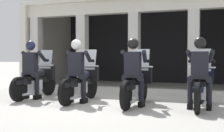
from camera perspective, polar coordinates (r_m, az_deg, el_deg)
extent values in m
plane|color=#A8A59E|center=(10.45, 5.25, -4.56)|extent=(80.00, 80.00, 0.00)
cube|color=black|center=(13.79, 8.20, 3.44)|extent=(8.96, 0.24, 3.10)
cube|color=beige|center=(10.64, 4.24, 11.13)|extent=(8.96, 0.36, 0.44)
cube|color=beige|center=(12.23, 6.42, 11.33)|extent=(8.96, 3.93, 0.16)
cube|color=beige|center=(13.82, -11.53, 3.42)|extent=(0.30, 3.93, 3.10)
cube|color=beige|center=(12.24, -13.97, 2.57)|extent=(0.35, 0.36, 2.66)
cube|color=beige|center=(11.23, -5.57, 2.69)|extent=(0.35, 0.36, 2.66)
cube|color=beige|center=(10.51, 4.22, 2.75)|extent=(0.35, 0.36, 2.66)
cube|color=beige|center=(10.13, 15.10, 2.72)|extent=(0.35, 0.36, 2.66)
cube|color=#B7B5AD|center=(10.09, 3.40, -4.44)|extent=(8.56, 0.24, 0.12)
cylinder|color=black|center=(9.29, -11.82, -3.41)|extent=(0.09, 0.64, 0.64)
cylinder|color=black|center=(8.15, -17.12, -4.19)|extent=(0.09, 0.64, 0.64)
cube|color=black|center=(9.27, -11.83, -2.13)|extent=(0.14, 0.44, 0.08)
cube|color=silver|center=(8.66, -14.49, -3.48)|extent=(0.28, 0.44, 0.28)
cube|color=black|center=(8.69, -14.31, -2.60)|extent=(0.18, 1.24, 0.16)
ellipsoid|color=black|center=(8.86, -13.50, -1.34)|extent=(0.26, 0.48, 0.22)
cube|color=black|center=(8.54, -15.00, -2.21)|extent=(0.24, 0.52, 0.10)
cube|color=black|center=(8.18, -16.88, -2.93)|extent=(0.16, 0.48, 0.10)
cylinder|color=silver|center=(9.22, -12.03, -1.96)|extent=(0.05, 0.24, 0.53)
cube|color=black|center=(9.16, -12.24, -1.11)|extent=(0.52, 0.16, 0.44)
sphere|color=silver|center=(9.24, -11.91, -0.95)|extent=(0.18, 0.18, 0.18)
cube|color=silver|center=(9.13, -12.33, 1.24)|extent=(0.40, 0.14, 0.54)
cylinder|color=silver|center=(9.07, -12.59, 0.13)|extent=(0.62, 0.04, 0.04)
cylinder|color=silver|center=(8.33, -15.19, -5.04)|extent=(0.07, 0.55, 0.07)
cube|color=black|center=(8.51, -15.10, 0.47)|extent=(0.36, 0.22, 0.60)
cube|color=#14193F|center=(8.60, -14.64, 0.62)|extent=(0.05, 0.02, 0.32)
sphere|color=tan|center=(8.53, -15.05, 3.53)|extent=(0.21, 0.21, 0.21)
sphere|color=#191E38|center=(8.53, -15.05, 3.73)|extent=(0.26, 0.26, 0.26)
cylinder|color=black|center=(8.46, -14.24, -1.64)|extent=(0.26, 0.29, 0.17)
cylinder|color=black|center=(8.44, -13.89, -3.51)|extent=(0.12, 0.12, 0.53)
cube|color=black|center=(8.49, -13.83, -5.69)|extent=(0.11, 0.26, 0.12)
cylinder|color=black|center=(8.62, -15.77, -1.58)|extent=(0.26, 0.29, 0.17)
cylinder|color=black|center=(8.67, -16.07, -3.39)|extent=(0.12, 0.12, 0.53)
cube|color=black|center=(8.72, -16.01, -5.51)|extent=(0.11, 0.26, 0.12)
cylinder|color=black|center=(8.57, -13.02, 1.76)|extent=(0.19, 0.48, 0.31)
sphere|color=black|center=(8.72, -12.03, 1.05)|extent=(0.09, 0.09, 0.09)
cylinder|color=black|center=(8.82, -15.40, 1.75)|extent=(0.19, 0.48, 0.31)
sphere|color=black|center=(9.01, -14.82, 1.05)|extent=(0.09, 0.09, 0.09)
cylinder|color=black|center=(8.43, -3.94, -3.91)|extent=(0.09, 0.64, 0.64)
cylinder|color=black|center=(7.19, -8.60, -4.93)|extent=(0.09, 0.64, 0.64)
cube|color=black|center=(8.41, -3.94, -2.50)|extent=(0.14, 0.44, 0.08)
cube|color=silver|center=(7.76, -6.25, -4.05)|extent=(0.28, 0.44, 0.28)
cube|color=black|center=(7.79, -6.09, -3.07)|extent=(0.18, 1.24, 0.16)
ellipsoid|color=#1E2338|center=(7.97, -5.38, -1.65)|extent=(0.26, 0.48, 0.22)
cube|color=black|center=(7.62, -6.70, -2.65)|extent=(0.24, 0.52, 0.10)
cube|color=black|center=(7.22, -8.37, -3.49)|extent=(0.16, 0.48, 0.10)
cylinder|color=silver|center=(8.36, -4.12, -2.31)|extent=(0.05, 0.24, 0.53)
cube|color=black|center=(8.29, -4.29, -1.38)|extent=(0.52, 0.16, 0.44)
sphere|color=silver|center=(8.38, -4.00, -1.20)|extent=(0.18, 0.18, 0.18)
cube|color=silver|center=(8.26, -4.36, 1.21)|extent=(0.40, 0.14, 0.54)
cylinder|color=silver|center=(8.19, -4.59, -0.02)|extent=(0.62, 0.04, 0.04)
cylinder|color=silver|center=(7.41, -6.64, -5.84)|extent=(0.07, 0.55, 0.07)
cube|color=black|center=(7.58, -6.78, 0.36)|extent=(0.36, 0.22, 0.60)
cube|color=#591414|center=(7.69, -6.37, 0.53)|extent=(0.05, 0.02, 0.32)
sphere|color=tan|center=(7.60, -6.72, 3.79)|extent=(0.21, 0.21, 0.21)
sphere|color=silver|center=(7.60, -6.72, 4.02)|extent=(0.26, 0.26, 0.26)
cylinder|color=black|center=(7.55, -5.76, -2.00)|extent=(0.26, 0.29, 0.17)
cylinder|color=black|center=(7.55, -5.34, -4.10)|extent=(0.12, 0.12, 0.53)
cube|color=black|center=(7.60, -5.30, -6.53)|extent=(0.11, 0.26, 0.12)
cylinder|color=black|center=(7.68, -7.63, -1.94)|extent=(0.26, 0.29, 0.17)
cylinder|color=black|center=(7.73, -8.01, -3.97)|extent=(0.12, 0.12, 0.53)
cube|color=black|center=(7.78, -7.97, -6.34)|extent=(0.11, 0.26, 0.12)
cylinder|color=black|center=(7.69, -4.54, 1.80)|extent=(0.19, 0.48, 0.31)
sphere|color=black|center=(7.86, -3.62, 1.00)|extent=(0.09, 0.09, 0.09)
cylinder|color=black|center=(7.89, -7.44, 1.79)|extent=(0.19, 0.48, 0.31)
sphere|color=black|center=(8.09, -6.98, 1.02)|extent=(0.09, 0.09, 0.09)
cylinder|color=black|center=(7.91, 5.79, -4.30)|extent=(0.09, 0.64, 0.64)
cylinder|color=black|center=(6.58, 2.65, -5.55)|extent=(0.09, 0.64, 0.64)
cube|color=black|center=(7.89, 5.79, -2.80)|extent=(0.14, 0.44, 0.08)
cube|color=silver|center=(7.19, 4.25, -4.52)|extent=(0.28, 0.44, 0.28)
cube|color=black|center=(7.22, 4.37, -3.45)|extent=(0.18, 1.24, 0.16)
ellipsoid|color=#1E2338|center=(7.42, 4.84, -1.91)|extent=(0.26, 0.48, 0.22)
cube|color=black|center=(7.04, 3.96, -3.01)|extent=(0.24, 0.52, 0.10)
cube|color=black|center=(6.61, 2.81, -3.97)|extent=(0.16, 0.48, 0.10)
cylinder|color=silver|center=(7.83, 5.68, -2.60)|extent=(0.05, 0.24, 0.53)
cube|color=black|center=(7.76, 5.57, -1.60)|extent=(0.52, 0.16, 0.44)
sphere|color=silver|center=(7.86, 5.76, -1.41)|extent=(0.18, 0.18, 0.18)
cube|color=silver|center=(7.73, 5.54, 1.17)|extent=(0.40, 0.14, 0.54)
cylinder|color=silver|center=(7.66, 5.38, -0.15)|extent=(0.62, 0.04, 0.04)
cylinder|color=silver|center=(6.84, 4.39, -6.47)|extent=(0.07, 0.55, 0.07)
cube|color=black|center=(7.00, 3.92, 0.24)|extent=(0.36, 0.22, 0.60)
cube|color=#591414|center=(7.12, 4.19, 0.43)|extent=(0.05, 0.02, 0.32)
sphere|color=tan|center=(7.02, 3.97, 3.96)|extent=(0.21, 0.21, 0.21)
sphere|color=black|center=(7.02, 3.97, 4.20)|extent=(0.26, 0.26, 0.26)
cylinder|color=black|center=(7.00, 5.06, -2.31)|extent=(0.26, 0.29, 0.17)
cylinder|color=black|center=(7.01, 5.52, -4.56)|extent=(0.12, 0.12, 0.53)
cube|color=black|center=(7.06, 5.54, -7.17)|extent=(0.11, 0.26, 0.12)
cylinder|color=black|center=(7.08, 2.87, -2.25)|extent=(0.26, 0.29, 0.17)
cylinder|color=black|center=(7.12, 2.41, -4.45)|extent=(0.12, 0.12, 0.53)
cube|color=black|center=(7.17, 2.43, -7.02)|extent=(0.11, 0.26, 0.12)
cylinder|color=black|center=(7.16, 6.14, 1.79)|extent=(0.19, 0.48, 0.31)
sphere|color=black|center=(7.36, 6.84, 0.93)|extent=(0.09, 0.09, 0.09)
cylinder|color=black|center=(7.28, 2.78, 1.80)|extent=(0.19, 0.48, 0.31)
sphere|color=black|center=(7.50, 2.98, 0.96)|extent=(0.09, 0.09, 0.09)
cylinder|color=black|center=(7.81, 16.63, -4.45)|extent=(0.09, 0.64, 0.64)
cylinder|color=black|center=(6.42, 15.75, -5.80)|extent=(0.09, 0.64, 0.64)
cube|color=black|center=(7.79, 16.64, -2.93)|extent=(0.14, 0.44, 0.08)
cube|color=silver|center=(7.06, 16.20, -4.70)|extent=(0.28, 0.44, 0.28)
cube|color=black|center=(7.09, 16.24, -3.61)|extent=(0.18, 1.24, 0.16)
ellipsoid|color=#B2B2B7|center=(7.30, 16.39, -2.05)|extent=(0.26, 0.48, 0.22)
cube|color=black|center=(6.91, 16.13, -3.17)|extent=(0.24, 0.52, 0.10)
cube|color=black|center=(6.46, 15.81, -4.18)|extent=(0.16, 0.48, 0.10)
cylinder|color=silver|center=(7.72, 16.61, -2.73)|extent=(0.05, 0.24, 0.53)
cube|color=black|center=(7.65, 16.59, -1.72)|extent=(0.52, 0.16, 0.44)
sphere|color=silver|center=(7.75, 16.64, -1.53)|extent=(0.18, 0.18, 0.18)
cube|color=silver|center=(7.62, 16.61, 1.09)|extent=(0.40, 0.14, 0.54)
cylinder|color=silver|center=(7.54, 16.55, -0.25)|extent=(0.62, 0.04, 0.04)
cylinder|color=silver|center=(6.73, 16.98, -6.70)|extent=(0.07, 0.55, 0.07)
cube|color=black|center=(6.86, 16.15, 0.14)|extent=(0.36, 0.22, 0.60)
cube|color=black|center=(6.98, 16.23, 0.33)|extent=(0.05, 0.02, 0.32)
sphere|color=tan|center=(6.89, 16.20, 3.93)|extent=(0.21, 0.21, 0.21)
sphere|color=black|center=(6.89, 16.20, 4.18)|extent=(0.26, 0.26, 0.26)
cylinder|color=black|center=(6.89, 17.30, -2.45)|extent=(0.26, 0.29, 0.17)
cylinder|color=black|center=(6.91, 17.78, -4.73)|extent=(0.12, 0.12, 0.53)
cube|color=black|center=(6.97, 17.76, -7.37)|extent=(0.11, 0.26, 0.12)
cylinder|color=black|center=(6.91, 14.98, -2.41)|extent=(0.26, 0.29, 0.17)
cylinder|color=black|center=(6.94, 14.47, -4.67)|extent=(0.12, 0.12, 0.53)
cube|color=black|center=(7.00, 14.46, -7.30)|extent=(0.11, 0.26, 0.12)
cylinder|color=black|center=(7.08, 18.09, 1.71)|extent=(0.19, 0.48, 0.31)
sphere|color=black|center=(7.29, 18.47, 0.84)|extent=(0.09, 0.09, 0.09)
cylinder|color=black|center=(7.11, 14.54, 1.74)|extent=(0.19, 0.48, 0.31)
sphere|color=black|center=(7.33, 14.40, 0.88)|extent=(0.09, 0.09, 0.09)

